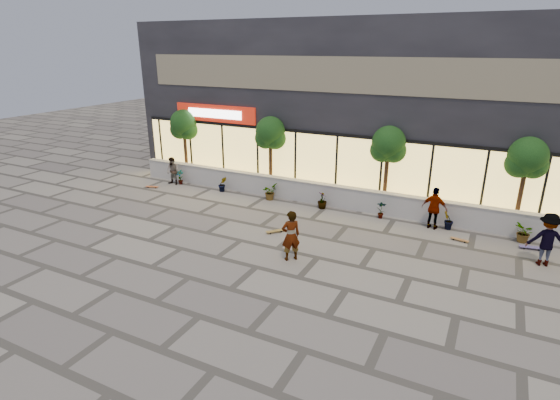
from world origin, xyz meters
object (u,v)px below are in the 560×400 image
at_px(tree_east, 527,160).
at_px(skateboard_center, 275,231).
at_px(tree_mideast, 388,146).
at_px(skateboard_right_far, 532,247).
at_px(skater_left, 173,171).
at_px(skater_right_far, 547,239).
at_px(tree_midwest, 270,135).
at_px(skateboard_right_near, 460,239).
at_px(skater_center, 291,236).
at_px(skater_right_near, 434,208).
at_px(skateboard_left, 152,187).
at_px(tree_west, 184,126).

xyz_separation_m(tree_east, skateboard_center, (-8.77, -4.78, -2.91)).
relative_size(tree_mideast, skateboard_right_far, 4.44).
xyz_separation_m(skater_left, skater_right_far, (17.68, -1.54, 0.19)).
distance_m(tree_midwest, tree_east, 11.50).
relative_size(skater_left, skateboard_right_near, 2.15).
height_order(tree_east, skater_left, tree_east).
bearing_deg(skateboard_right_near, skateboard_right_far, 20.08).
height_order(skater_center, skater_right_near, skater_center).
bearing_deg(skateboard_right_near, skater_right_far, -4.96).
height_order(skater_right_far, skateboard_right_far, skater_right_far).
xyz_separation_m(tree_east, skater_right_far, (0.88, -3.00, -2.03)).
xyz_separation_m(skateboard_center, skateboard_right_far, (9.36, 2.97, 0.01)).
distance_m(skater_center, skateboard_center, 2.59).
bearing_deg(skateboard_right_near, tree_midwest, 177.03).
bearing_deg(skateboard_right_far, skater_center, -158.16).
relative_size(tree_mideast, skateboard_left, 5.53).
xyz_separation_m(skater_left, skateboard_right_far, (17.40, -0.35, -0.68)).
bearing_deg(tree_west, skateboard_center, -30.13).
height_order(skateboard_left, skateboard_right_near, same).
height_order(tree_mideast, skater_left, tree_mideast).
height_order(tree_mideast, tree_east, same).
distance_m(skater_right_near, skateboard_right_near, 1.65).
height_order(skater_left, skater_right_far, skater_right_far).
bearing_deg(skateboard_right_far, tree_midwest, 161.51).
height_order(tree_east, skater_right_near, tree_east).
xyz_separation_m(skater_center, skateboard_right_near, (5.27, 4.39, -0.86)).
relative_size(skater_left, skater_right_near, 0.85).
bearing_deg(tree_east, skater_center, -137.27).
relative_size(tree_west, skateboard_right_near, 5.51).
height_order(skater_left, skateboard_left, skater_left).
distance_m(tree_west, skater_right_far, 18.24).
bearing_deg(skater_left, skateboard_center, -19.29).
bearing_deg(skateboard_left, skater_center, -40.12).
bearing_deg(skater_right_near, skater_right_far, 167.40).
bearing_deg(tree_mideast, skater_center, -104.24).
bearing_deg(skateboard_left, skater_right_near, -13.86).
xyz_separation_m(skater_right_far, skateboard_right_near, (-2.78, 0.75, -0.89)).
bearing_deg(skater_right_far, tree_west, -19.68).
height_order(tree_west, skater_left, tree_west).
bearing_deg(tree_midwest, tree_west, 180.00).
relative_size(tree_midwest, skateboard_left, 5.53).
distance_m(skateboard_center, skateboard_left, 9.00).
distance_m(tree_west, skateboard_center, 9.95).
distance_m(skater_center, skateboard_right_near, 6.92).
relative_size(tree_east, skater_left, 2.56).
bearing_deg(skater_center, skateboard_center, -93.25).
height_order(skateboard_left, skateboard_right_far, skateboard_right_far).
xyz_separation_m(tree_mideast, skater_right_near, (2.43, -1.42, -2.09)).
distance_m(skater_left, skateboard_right_far, 17.42).
xyz_separation_m(skater_center, skateboard_right_far, (7.78, 4.83, -0.85)).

